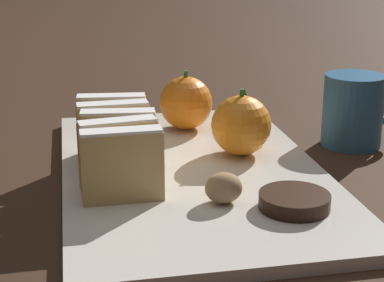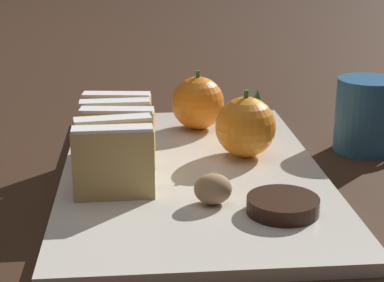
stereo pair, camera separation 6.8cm
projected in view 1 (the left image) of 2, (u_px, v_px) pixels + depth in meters
The scene contains 13 objects.
ground_plane at pixel (192, 178), 0.69m from camera, with size 6.00×6.00×0.00m, color #382316.
serving_platter at pixel (192, 173), 0.69m from camera, with size 0.27×0.44×0.01m.
stollen_slice_front at pixel (122, 166), 0.59m from camera, with size 0.08×0.02×0.07m.
stollen_slice_second at pixel (119, 154), 0.62m from camera, with size 0.08×0.03×0.07m.
stollen_slice_third at pixel (119, 143), 0.65m from camera, with size 0.08×0.03×0.07m.
stollen_slice_fourth at pixel (114, 134), 0.68m from camera, with size 0.08×0.02×0.07m.
stollen_slice_fifth at pixel (112, 125), 0.72m from camera, with size 0.08×0.03×0.07m.
orange_near at pixel (186, 103), 0.81m from camera, with size 0.07×0.07×0.08m.
orange_far at pixel (241, 125), 0.72m from camera, with size 0.07×0.07×0.08m.
walnut at pixel (224, 188), 0.59m from camera, with size 0.04×0.03×0.03m.
chocolate_cookie at pixel (294, 201), 0.58m from camera, with size 0.07×0.07×0.01m.
evergreen_sprig at pixel (244, 106), 0.83m from camera, with size 0.04×0.04×0.05m.
coffee_mug at pixel (354, 110), 0.78m from camera, with size 0.10×0.07×0.09m.
Camera 1 is at (-0.12, -0.63, 0.25)m, focal length 60.00 mm.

